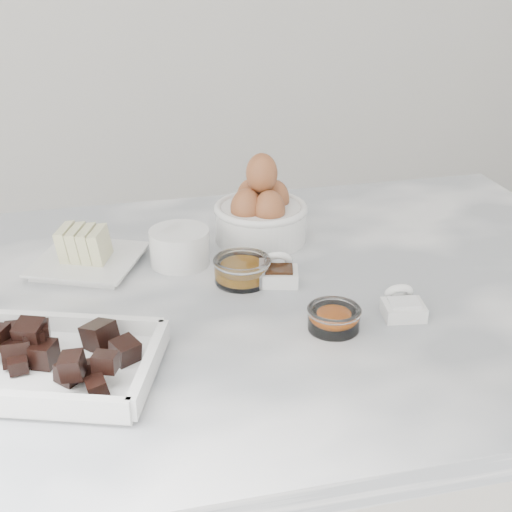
{
  "coord_description": "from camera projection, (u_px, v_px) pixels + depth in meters",
  "views": [
    {
      "loc": [
        -0.2,
        -0.89,
        1.43
      ],
      "look_at": [
        0.02,
        0.03,
        0.98
      ],
      "focal_mm": 50.0,
      "sensor_mm": 36.0,
      "label": 1
    }
  ],
  "objects": [
    {
      "name": "chocolate_dish",
      "position": [
        56.0,
        358.0,
        0.83
      ],
      "size": [
        0.28,
        0.24,
        0.06
      ],
      "color": "white",
      "rests_on": "marble_slab"
    },
    {
      "name": "marble_slab",
      "position": [
        247.0,
        303.0,
        1.04
      ],
      "size": [
        1.2,
        0.8,
        0.04
      ],
      "primitive_type": "cube",
      "color": "white",
      "rests_on": "cabinet"
    },
    {
      "name": "butter_plate",
      "position": [
        86.0,
        253.0,
        1.1
      ],
      "size": [
        0.2,
        0.2,
        0.06
      ],
      "color": "white",
      "rests_on": "marble_slab"
    },
    {
      "name": "honey_bowl",
      "position": [
        242.0,
        269.0,
        1.05
      ],
      "size": [
        0.09,
        0.09,
        0.04
      ],
      "color": "white",
      "rests_on": "marble_slab"
    },
    {
      "name": "salt_spoon",
      "position": [
        402.0,
        305.0,
        0.97
      ],
      "size": [
        0.06,
        0.07,
        0.04
      ],
      "color": "white",
      "rests_on": "marble_slab"
    },
    {
      "name": "vanilla_spoon",
      "position": [
        278.0,
        272.0,
        1.06
      ],
      "size": [
        0.07,
        0.08,
        0.04
      ],
      "color": "white",
      "rests_on": "marble_slab"
    },
    {
      "name": "zest_bowl",
      "position": [
        334.0,
        317.0,
        0.93
      ],
      "size": [
        0.07,
        0.07,
        0.03
      ],
      "color": "white",
      "rests_on": "marble_slab"
    },
    {
      "name": "sugar_ramekin",
      "position": [
        180.0,
        245.0,
        1.11
      ],
      "size": [
        0.09,
        0.09,
        0.06
      ],
      "color": "white",
      "rests_on": "marble_slab"
    },
    {
      "name": "egg_bowl",
      "position": [
        261.0,
        213.0,
        1.18
      ],
      "size": [
        0.16,
        0.16,
        0.15
      ],
      "color": "white",
      "rests_on": "marble_slab"
    }
  ]
}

